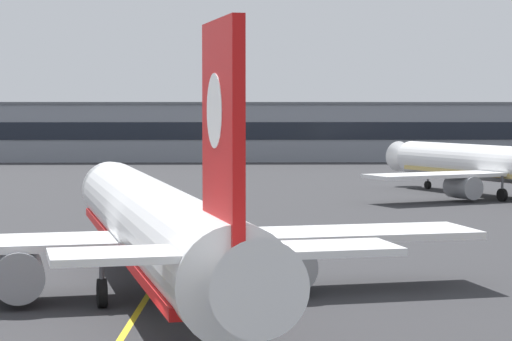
# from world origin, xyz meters

# --- Properties ---
(taxiway_centreline) EXTENTS (6.23, 179.91, 0.01)m
(taxiway_centreline) POSITION_xyz_m (0.00, 30.00, 0.00)
(taxiway_centreline) COLOR yellow
(taxiway_centreline) RESTS_ON ground
(airliner_foreground) EXTENTS (32.29, 41.15, 11.65)m
(airliner_foreground) POSITION_xyz_m (-0.12, 14.84, 3.37)
(airliner_foreground) COLOR white
(airliner_foreground) RESTS_ON ground
(airliner_background) EXTENTS (29.34, 36.81, 10.98)m
(airliner_background) POSITION_xyz_m (30.39, 66.50, 3.18)
(airliner_background) COLOR white
(airliner_background) RESTS_ON ground
(safety_cone_by_nose_gear) EXTENTS (0.44, 0.44, 0.55)m
(safety_cone_by_nose_gear) POSITION_xyz_m (0.75, 31.16, 0.26)
(safety_cone_by_nose_gear) COLOR orange
(safety_cone_by_nose_gear) RESTS_ON ground
(terminal_building) EXTENTS (144.16, 12.40, 9.62)m
(terminal_building) POSITION_xyz_m (5.16, 139.42, 4.82)
(terminal_building) COLOR gray
(terminal_building) RESTS_ON ground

